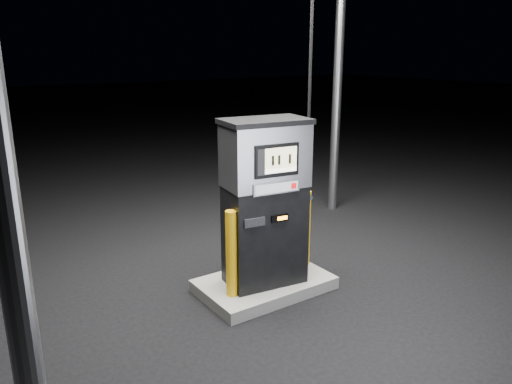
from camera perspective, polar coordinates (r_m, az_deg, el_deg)
ground at (r=6.39m, az=0.95°, el=-11.10°), size 80.00×80.00×0.00m
pump_island at (r=6.35m, az=0.96°, el=-10.49°), size 1.60×1.00×0.15m
fuel_dispenser at (r=5.90m, az=1.07°, el=-1.06°), size 1.14×0.72×4.16m
bollard_left at (r=5.73m, az=-2.80°, el=-7.06°), size 0.17×0.17×1.03m
bollard_right at (r=6.57m, az=5.64°, el=-4.15°), size 0.16×0.16×1.01m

